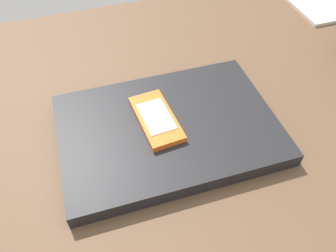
% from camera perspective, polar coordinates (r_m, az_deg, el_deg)
% --- Properties ---
extents(desk_surface, '(1.20, 0.80, 0.03)m').
position_cam_1_polar(desk_surface, '(0.63, 4.89, 2.58)').
color(desk_surface, brown).
rests_on(desk_surface, ground).
extents(laptop_closed, '(0.36, 0.25, 0.03)m').
position_cam_1_polar(laptop_closed, '(0.56, 0.00, -0.49)').
color(laptop_closed, black).
rests_on(laptop_closed, desk_surface).
extents(cell_phone_on_laptop, '(0.07, 0.12, 0.01)m').
position_cam_1_polar(cell_phone_on_laptop, '(0.55, -2.00, 1.26)').
color(cell_phone_on_laptop, orange).
rests_on(cell_phone_on_laptop, laptop_closed).
extents(notepad, '(0.15, 0.20, 0.01)m').
position_cam_1_polar(notepad, '(0.99, 23.96, 18.65)').
color(notepad, white).
rests_on(notepad, desk_surface).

